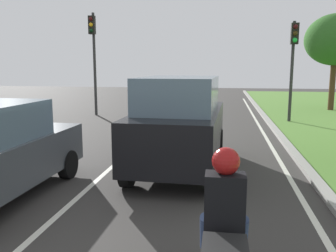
{
  "coord_description": "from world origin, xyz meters",
  "views": [
    {
      "loc": [
        2.06,
        1.13,
        2.52
      ],
      "look_at": [
        0.84,
        8.94,
        1.2
      ],
      "focal_mm": 38.14,
      "sensor_mm": 36.0,
      "label": 1
    }
  ],
  "objects_px": {
    "rider_person": "(225,201)",
    "traffic_light_overhead_left": "(93,46)",
    "car_suv_ahead": "(180,123)",
    "traffic_light_near_right": "(293,53)",
    "tree_roadside_far": "(336,40)"
  },
  "relations": [
    {
      "from": "rider_person",
      "to": "traffic_light_overhead_left",
      "type": "xyz_separation_m",
      "value": [
        -6.65,
        14.24,
        2.35
      ]
    },
    {
      "from": "car_suv_ahead",
      "to": "traffic_light_overhead_left",
      "type": "distance_m",
      "value": 11.02
    },
    {
      "from": "rider_person",
      "to": "traffic_light_near_right",
      "type": "height_order",
      "value": "traffic_light_near_right"
    },
    {
      "from": "car_suv_ahead",
      "to": "traffic_light_near_right",
      "type": "bearing_deg",
      "value": 65.6
    },
    {
      "from": "traffic_light_overhead_left",
      "to": "tree_roadside_far",
      "type": "relative_size",
      "value": 0.96
    },
    {
      "from": "traffic_light_near_right",
      "to": "tree_roadside_far",
      "type": "xyz_separation_m",
      "value": [
        3.12,
        5.0,
        0.87
      ]
    },
    {
      "from": "rider_person",
      "to": "traffic_light_near_right",
      "type": "distance_m",
      "value": 13.6
    },
    {
      "from": "traffic_light_overhead_left",
      "to": "tree_roadside_far",
      "type": "bearing_deg",
      "value": 17.05
    },
    {
      "from": "car_suv_ahead",
      "to": "rider_person",
      "type": "xyz_separation_m",
      "value": [
        1.08,
        -5.04,
        0.02
      ]
    },
    {
      "from": "car_suv_ahead",
      "to": "rider_person",
      "type": "height_order",
      "value": "car_suv_ahead"
    },
    {
      "from": "rider_person",
      "to": "traffic_light_overhead_left",
      "type": "relative_size",
      "value": 0.22
    },
    {
      "from": "rider_person",
      "to": "tree_roadside_far",
      "type": "xyz_separation_m",
      "value": [
        6.05,
        18.14,
        2.78
      ]
    },
    {
      "from": "car_suv_ahead",
      "to": "tree_roadside_far",
      "type": "xyz_separation_m",
      "value": [
        7.13,
        13.1,
        2.81
      ]
    },
    {
      "from": "tree_roadside_far",
      "to": "car_suv_ahead",
      "type": "bearing_deg",
      "value": -118.54
    },
    {
      "from": "car_suv_ahead",
      "to": "traffic_light_near_right",
      "type": "height_order",
      "value": "traffic_light_near_right"
    }
  ]
}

